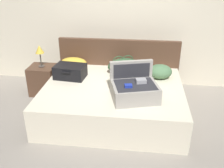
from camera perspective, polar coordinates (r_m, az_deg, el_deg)
The scene contains 11 objects.
ground_plane at distance 3.66m, azimuth -0.52°, elevation -10.12°, with size 12.00×12.00×0.00m, color gray.
back_wall at distance 4.68m, azimuth 2.06°, elevation 15.39°, with size 8.00×0.10×2.60m, color beige.
bed at distance 3.87m, azimuth 0.21°, elevation -3.76°, with size 2.05×1.63×0.48m, color beige.
headboard at distance 4.53m, azimuth 1.46°, elevation 4.16°, with size 2.09×0.08×0.95m, color #4C3323.
hard_case_large at distance 3.40m, azimuth 5.01°, elevation -1.03°, with size 0.71×0.65×0.45m.
hard_case_medium at distance 4.06m, azimuth -9.34°, elevation 2.81°, with size 0.50×0.38×0.21m.
duffel_bag at distance 4.18m, azimuth 2.46°, elevation 4.20°, with size 0.55×0.38×0.30m.
pillow_near_headboard at distance 4.05m, azimuth 10.72°, elevation 2.76°, with size 0.37×0.31×0.22m, color #4C724C.
pillow_center_head at distance 4.45m, azimuth -8.57°, elevation 4.77°, with size 0.45×0.25×0.18m, color gold.
nightstand at distance 4.66m, azimuth -15.12°, elevation 0.90°, with size 0.44×0.40×0.51m, color #4C3323.
table_lamp at distance 4.46m, azimuth -15.93°, elevation 7.26°, with size 0.14×0.14×0.38m.
Camera 1 is at (0.38, -2.94, 2.16)m, focal length 40.81 mm.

